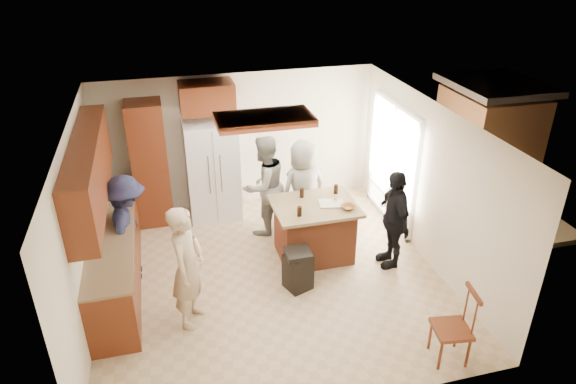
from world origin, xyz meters
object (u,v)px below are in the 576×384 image
object	(u,v)px
person_front_left	(188,267)
person_side_right	(394,219)
trash_bin	(298,269)
person_counter	(129,228)
spindle_chair	(453,329)
person_behind_left	(264,186)
kitchen_island	(314,230)
refrigerator	(213,170)
person_behind_right	(303,188)

from	to	relation	value
person_front_left	person_side_right	xyz separation A→B (m)	(3.12, 0.56, -0.07)
person_side_right	trash_bin	distance (m)	1.65
person_counter	trash_bin	xyz separation A→B (m)	(2.30, -0.93, -0.50)
spindle_chair	trash_bin	bearing A→B (deg)	128.06
person_behind_left	person_side_right	bearing A→B (deg)	109.91
person_side_right	person_counter	world-z (taller)	person_counter
kitchen_island	person_behind_left	bearing A→B (deg)	121.99
person_front_left	person_behind_left	xyz separation A→B (m)	(1.44, 2.00, 0.02)
person_front_left	kitchen_island	size ratio (longest dim) A/B	1.34
person_front_left	person_behind_left	distance (m)	2.46
refrigerator	trash_bin	bearing A→B (deg)	-70.24
kitchen_island	trash_bin	distance (m)	0.88
person_behind_left	person_counter	size ratio (longest dim) A/B	1.07
trash_bin	refrigerator	bearing A→B (deg)	109.76
person_side_right	person_counter	xyz separation A→B (m)	(-3.87, 0.69, 0.03)
person_front_left	spindle_chair	bearing A→B (deg)	-91.98
person_counter	spindle_chair	bearing A→B (deg)	-124.99
person_front_left	spindle_chair	distance (m)	3.35
person_behind_right	trash_bin	xyz separation A→B (m)	(-0.50, -1.47, -0.52)
person_counter	refrigerator	bearing A→B (deg)	-41.48
person_counter	person_front_left	bearing A→B (deg)	-147.79
person_side_right	kitchen_island	size ratio (longest dim) A/B	1.24
kitchen_island	spindle_chair	size ratio (longest dim) A/B	1.29
person_front_left	refrigerator	xyz separation A→B (m)	(0.67, 2.78, 0.04)
person_counter	spindle_chair	distance (m)	4.63
person_side_right	spindle_chair	xyz separation A→B (m)	(-0.15, -2.04, -0.34)
person_front_left	person_behind_right	xyz separation A→B (m)	(2.06, 1.79, -0.01)
person_behind_right	person_counter	bearing A→B (deg)	-4.12
person_front_left	refrigerator	size ratio (longest dim) A/B	0.95
person_behind_left	refrigerator	xyz separation A→B (m)	(-0.76, 0.78, 0.03)
person_behind_left	person_counter	xyz separation A→B (m)	(-2.18, -0.75, -0.05)
spindle_chair	person_behind_right	bearing A→B (deg)	105.56
trash_bin	person_front_left	bearing A→B (deg)	-168.30
person_behind_left	refrigerator	bearing A→B (deg)	-75.25
person_front_left	kitchen_island	bearing A→B (deg)	-37.88
trash_bin	kitchen_island	bearing A→B (deg)	57.35
kitchen_island	trash_bin	xyz separation A→B (m)	(-0.47, -0.73, -0.16)
person_counter	trash_bin	distance (m)	2.53
person_side_right	person_counter	distance (m)	3.93
person_behind_left	person_front_left	bearing A→B (deg)	24.77
person_behind_left	kitchen_island	world-z (taller)	person_behind_left
person_side_right	refrigerator	bearing A→B (deg)	-129.33
refrigerator	trash_bin	size ratio (longest dim) A/B	2.86
person_behind_right	kitchen_island	bearing A→B (deg)	72.40
person_behind_left	person_behind_right	xyz separation A→B (m)	(0.62, -0.20, -0.03)
person_behind_left	person_side_right	xyz separation A→B (m)	(1.68, -1.44, -0.08)
trash_bin	person_side_right	bearing A→B (deg)	8.61
person_behind_right	spindle_chair	xyz separation A→B (m)	(0.91, -3.28, -0.39)
trash_bin	spindle_chair	size ratio (longest dim) A/B	0.63
person_counter	person_behind_left	bearing A→B (deg)	-69.75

